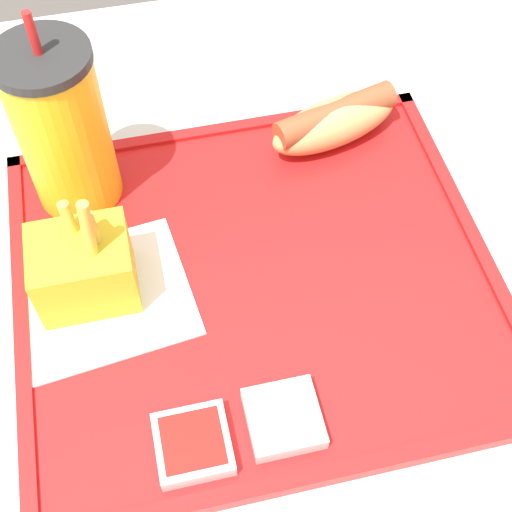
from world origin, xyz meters
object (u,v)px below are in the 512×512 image
(hot_dog_far, at_px, (335,121))
(sauce_cup_mayo, at_px, (284,418))
(soda_cup, at_px, (62,129))
(sauce_cup_ketchup, at_px, (193,444))
(fries_carton, at_px, (84,268))

(hot_dog_far, bearing_deg, sauce_cup_mayo, -113.37)
(hot_dog_far, xyz_separation_m, sauce_cup_mayo, (-0.11, -0.26, -0.02))
(soda_cup, relative_size, hot_dog_far, 1.39)
(soda_cup, height_order, sauce_cup_ketchup, soda_cup)
(sauce_cup_mayo, height_order, sauce_cup_ketchup, same)
(hot_dog_far, relative_size, sauce_cup_mayo, 2.60)
(fries_carton, bearing_deg, hot_dog_far, 26.58)
(soda_cup, relative_size, sauce_cup_ketchup, 3.61)
(fries_carton, height_order, sauce_cup_mayo, fries_carton)
(soda_cup, relative_size, fries_carton, 1.62)
(hot_dog_far, distance_m, sauce_cup_mayo, 0.29)
(hot_dog_far, distance_m, fries_carton, 0.27)
(soda_cup, distance_m, sauce_cup_ketchup, 0.27)
(soda_cup, distance_m, fries_carton, 0.12)
(fries_carton, bearing_deg, soda_cup, 89.84)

